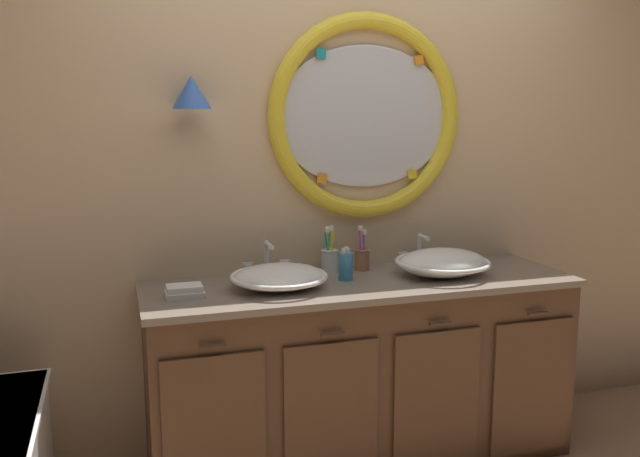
{
  "coord_description": "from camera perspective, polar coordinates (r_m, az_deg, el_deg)",
  "views": [
    {
      "loc": [
        -1.04,
        -2.45,
        1.59
      ],
      "look_at": [
        -0.19,
        0.25,
        1.1
      ],
      "focal_mm": 37.26,
      "sensor_mm": 36.0,
      "label": 1
    }
  ],
  "objects": [
    {
      "name": "back_wall_assembly",
      "position": [
        3.22,
        1.58,
        5.01
      ],
      "size": [
        6.4,
        0.26,
        2.6
      ],
      "color": "#D6B78E",
      "rests_on": "ground_plane"
    },
    {
      "name": "sink_basin_left",
      "position": [
        2.85,
        -3.54,
        -4.16
      ],
      "size": [
        0.42,
        0.42,
        0.1
      ],
      "color": "white",
      "rests_on": "vanity_counter"
    },
    {
      "name": "sink_basin_right",
      "position": [
        3.12,
        10.48,
        -2.88
      ],
      "size": [
        0.44,
        0.44,
        0.12
      ],
      "color": "white",
      "rests_on": "vanity_counter"
    },
    {
      "name": "toothbrush_holder_left",
      "position": [
        3.15,
        0.83,
        -2.58
      ],
      "size": [
        0.08,
        0.08,
        0.23
      ],
      "color": "silver",
      "rests_on": "vanity_counter"
    },
    {
      "name": "vanity_counter",
      "position": [
        3.13,
        3.51,
        -12.02
      ],
      "size": [
        1.95,
        0.62,
        0.85
      ],
      "color": "brown",
      "rests_on": "ground_plane"
    },
    {
      "name": "folded_hand_towel",
      "position": [
        2.78,
        -11.56,
        -5.31
      ],
      "size": [
        0.16,
        0.11,
        0.05
      ],
      "color": "white",
      "rests_on": "vanity_counter"
    },
    {
      "name": "faucet_set_left",
      "position": [
        3.07,
        -4.59,
        -2.91
      ],
      "size": [
        0.23,
        0.14,
        0.17
      ],
      "color": "silver",
      "rests_on": "vanity_counter"
    },
    {
      "name": "soap_dispenser",
      "position": [
        2.99,
        2.23,
        -3.19
      ],
      "size": [
        0.07,
        0.07,
        0.16
      ],
      "color": "#388EBC",
      "rests_on": "vanity_counter"
    },
    {
      "name": "faucet_set_right",
      "position": [
        3.32,
        8.59,
        -2.09
      ],
      "size": [
        0.23,
        0.11,
        0.16
      ],
      "color": "silver",
      "rests_on": "vanity_counter"
    },
    {
      "name": "toothbrush_holder_right",
      "position": [
        3.19,
        3.64,
        -2.56
      ],
      "size": [
        0.08,
        0.08,
        0.22
      ],
      "color": "#996647",
      "rests_on": "vanity_counter"
    }
  ]
}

